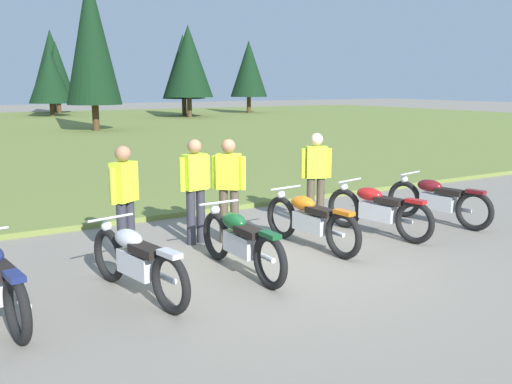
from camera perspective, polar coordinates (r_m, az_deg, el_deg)
The scene contains 12 objects.
ground_plane at distance 8.09m, azimuth 2.19°, elevation -6.97°, with size 140.00×140.00×0.00m, color gray.
grass_moorland at distance 31.96m, azimuth -23.24°, elevation 5.73°, with size 80.00×44.00×0.10m, color olive.
forest_treeline at distance 42.31m, azimuth -22.56°, elevation 12.39°, with size 39.59×29.75×8.28m.
motorcycle_silver at distance 6.77m, azimuth -12.22°, elevation -6.96°, with size 0.72×2.08×0.88m.
motorcycle_british_green at distance 7.43m, azimuth -1.61°, elevation -5.09°, with size 0.62×2.10×0.88m.
motorcycle_orange at distance 8.60m, azimuth 5.60°, elevation -2.90°, with size 0.62×2.10×0.88m.
motorcycle_red at distance 9.49m, azimuth 12.40°, elevation -1.78°, with size 0.73×2.07×0.88m.
motorcycle_maroon at distance 10.58m, azimuth 18.20°, elevation -0.77°, with size 0.72×2.08×0.88m.
rider_with_back_turned at distance 8.72m, azimuth -2.82°, elevation 0.76°, with size 0.42×0.41×1.67m.
rider_checking_bike at distance 9.83m, azimuth 6.21°, elevation 1.88°, with size 0.51×0.35×1.67m.
rider_in_hivis_vest at distance 8.00m, azimuth -13.40°, elevation -0.45°, with size 0.48×0.38×1.67m.
rider_near_row_end at distance 8.71m, azimuth -6.29°, elevation 0.70°, with size 0.55×0.27×1.67m.
Camera 1 is at (-4.20, -6.45, 2.50)m, focal length 38.75 mm.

